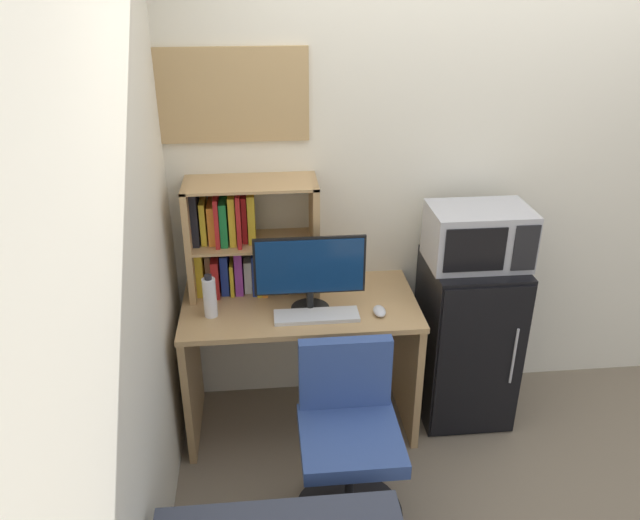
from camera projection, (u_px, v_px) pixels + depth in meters
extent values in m
cube|color=silver|center=(545.00, 173.00, 3.35)|extent=(6.40, 0.04, 2.60)
cube|color=silver|center=(88.00, 376.00, 1.72)|extent=(0.04, 4.40, 2.60)
cube|color=tan|center=(300.00, 305.00, 3.17)|extent=(1.19, 0.62, 0.03)
cube|color=tan|center=(192.00, 373.00, 3.29)|extent=(0.04, 0.56, 0.74)
cube|color=tan|center=(407.00, 360.00, 3.39)|extent=(0.04, 0.56, 0.74)
cube|color=tan|center=(190.00, 240.00, 3.14)|extent=(0.03, 0.29, 0.59)
cube|color=tan|center=(314.00, 235.00, 3.19)|extent=(0.03, 0.29, 0.59)
cube|color=tan|center=(250.00, 183.00, 3.04)|extent=(0.66, 0.29, 0.01)
cube|color=tan|center=(253.00, 242.00, 3.17)|extent=(0.59, 0.29, 0.01)
cube|color=gold|center=(201.00, 268.00, 3.24)|extent=(0.04, 0.20, 0.24)
cube|color=brown|center=(209.00, 270.00, 3.26)|extent=(0.03, 0.16, 0.21)
cube|color=#B21E1E|center=(216.00, 272.00, 3.25)|extent=(0.04, 0.24, 0.20)
cube|color=navy|center=(225.00, 269.00, 3.26)|extent=(0.04, 0.19, 0.22)
cube|color=gold|center=(232.00, 273.00, 3.27)|extent=(0.02, 0.21, 0.17)
cube|color=purple|center=(239.00, 267.00, 3.26)|extent=(0.04, 0.20, 0.24)
cube|color=silver|center=(248.00, 271.00, 3.28)|extent=(0.04, 0.17, 0.18)
cube|color=navy|center=(254.00, 268.00, 3.26)|extent=(0.02, 0.22, 0.22)
cube|color=gold|center=(259.00, 270.00, 3.27)|extent=(0.02, 0.23, 0.21)
cube|color=orange|center=(264.00, 268.00, 3.26)|extent=(0.03, 0.24, 0.23)
cube|color=black|center=(196.00, 215.00, 3.11)|extent=(0.03, 0.19, 0.27)
cube|color=gold|center=(204.00, 220.00, 3.13)|extent=(0.03, 0.17, 0.22)
cube|color=orange|center=(212.00, 221.00, 3.14)|extent=(0.03, 0.18, 0.20)
cube|color=#B21E1E|center=(217.00, 217.00, 3.12)|extent=(0.02, 0.23, 0.25)
cube|color=#197233|center=(224.00, 219.00, 3.13)|extent=(0.04, 0.22, 0.23)
cube|color=gold|center=(232.00, 216.00, 3.13)|extent=(0.03, 0.21, 0.25)
cube|color=#B21E1E|center=(239.00, 215.00, 3.12)|extent=(0.02, 0.25, 0.27)
cube|color=#B21E1E|center=(244.00, 216.00, 3.15)|extent=(0.02, 0.16, 0.24)
cube|color=gold|center=(251.00, 215.00, 3.14)|extent=(0.04, 0.18, 0.25)
cylinder|color=black|center=(310.00, 309.00, 3.09)|extent=(0.19, 0.19, 0.02)
cylinder|color=black|center=(310.00, 299.00, 3.07)|extent=(0.04, 0.04, 0.09)
cube|color=black|center=(310.00, 266.00, 2.99)|extent=(0.54, 0.01, 0.30)
cube|color=navy|center=(310.00, 266.00, 2.99)|extent=(0.52, 0.02, 0.27)
cube|color=silver|center=(316.00, 316.00, 3.03)|extent=(0.41, 0.13, 0.02)
ellipsoid|color=silver|center=(379.00, 311.00, 3.05)|extent=(0.06, 0.10, 0.03)
cylinder|color=silver|center=(210.00, 298.00, 3.01)|extent=(0.06, 0.06, 0.20)
cylinder|color=black|center=(208.00, 277.00, 2.96)|extent=(0.04, 0.04, 0.02)
cube|color=black|center=(466.00, 338.00, 3.41)|extent=(0.48, 0.48, 0.93)
cube|color=black|center=(480.00, 364.00, 3.19)|extent=(0.46, 0.01, 0.89)
cylinder|color=#B2B2B7|center=(514.00, 356.00, 3.17)|extent=(0.01, 0.01, 0.33)
cube|color=#ADADB2|center=(478.00, 236.00, 3.14)|extent=(0.50, 0.33, 0.30)
cube|color=black|center=(475.00, 250.00, 2.99)|extent=(0.30, 0.01, 0.23)
cube|color=black|center=(526.00, 248.00, 3.01)|extent=(0.12, 0.01, 0.24)
cylinder|color=black|center=(348.00, 514.00, 2.88)|extent=(0.50, 0.50, 0.04)
cylinder|color=black|center=(349.00, 480.00, 2.79)|extent=(0.04, 0.04, 0.43)
cube|color=#334C8C|center=(350.00, 439.00, 2.68)|extent=(0.44, 0.44, 0.07)
cube|color=#334C8C|center=(345.00, 373.00, 2.77)|extent=(0.41, 0.06, 0.35)
cube|color=tan|center=(226.00, 96.00, 2.98)|extent=(0.79, 0.02, 0.45)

